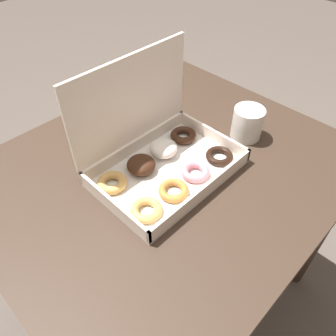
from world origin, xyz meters
name	(u,v)px	position (x,y,z in m)	size (l,w,h in m)	color
ground_plane	(167,288)	(0.00, 0.00, 0.00)	(8.00, 8.00, 0.00)	#564C44
dining_table	(167,194)	(0.00, 0.00, 0.62)	(0.96, 0.82, 0.73)	#38281E
donut_box	(157,151)	(-0.02, 0.02, 0.79)	(0.37, 0.26, 0.28)	silver
coffee_mug	(248,123)	(0.26, -0.07, 0.78)	(0.09, 0.09, 0.09)	white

